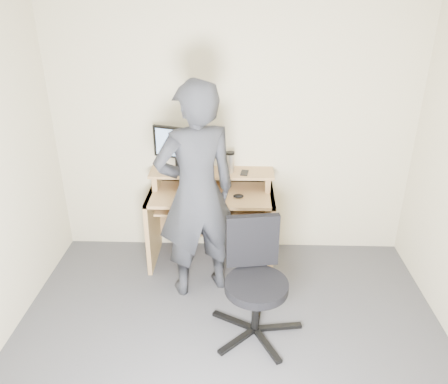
# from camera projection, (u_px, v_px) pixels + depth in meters

# --- Properties ---
(ground) EXTENTS (3.50, 3.50, 0.00)m
(ground) POSITION_uv_depth(u_px,v_px,m) (228.00, 372.00, 3.16)
(ground) COLOR #49494D
(ground) RESTS_ON ground
(back_wall) EXTENTS (3.50, 0.02, 2.50)m
(back_wall) POSITION_uv_depth(u_px,v_px,m) (233.00, 133.00, 4.21)
(back_wall) COLOR beige
(back_wall) RESTS_ON ground
(desk) EXTENTS (1.20, 0.60, 0.91)m
(desk) POSITION_uv_depth(u_px,v_px,m) (212.00, 208.00, 4.32)
(desk) COLOR tan
(desk) RESTS_ON ground
(monitor) EXTENTS (0.46, 0.18, 0.45)m
(monitor) POSITION_uv_depth(u_px,v_px,m) (177.00, 146.00, 4.09)
(monitor) COLOR black
(monitor) RESTS_ON desk
(external_drive) EXTENTS (0.08, 0.14, 0.20)m
(external_drive) POSITION_uv_depth(u_px,v_px,m) (193.00, 162.00, 4.19)
(external_drive) COLOR black
(external_drive) RESTS_ON desk
(travel_mug) EXTENTS (0.10, 0.10, 0.18)m
(travel_mug) POSITION_uv_depth(u_px,v_px,m) (230.00, 163.00, 4.18)
(travel_mug) COLOR silver
(travel_mug) RESTS_ON desk
(smartphone) EXTENTS (0.08, 0.14, 0.01)m
(smartphone) POSITION_uv_depth(u_px,v_px,m) (244.00, 173.00, 4.18)
(smartphone) COLOR black
(smartphone) RESTS_ON desk
(charger) EXTENTS (0.05, 0.04, 0.03)m
(charger) POSITION_uv_depth(u_px,v_px,m) (180.00, 173.00, 4.15)
(charger) COLOR black
(charger) RESTS_ON desk
(headphones) EXTENTS (0.18, 0.18, 0.06)m
(headphones) POSITION_uv_depth(u_px,v_px,m) (200.00, 169.00, 4.26)
(headphones) COLOR silver
(headphones) RESTS_ON desk
(keyboard) EXTENTS (0.46, 0.18, 0.03)m
(keyboard) POSITION_uv_depth(u_px,v_px,m) (209.00, 205.00, 4.11)
(keyboard) COLOR black
(keyboard) RESTS_ON desk
(mouse) EXTENTS (0.11, 0.09, 0.04)m
(mouse) POSITION_uv_depth(u_px,v_px,m) (238.00, 196.00, 4.05)
(mouse) COLOR black
(mouse) RESTS_ON desk
(office_chair) EXTENTS (0.73, 0.73, 0.93)m
(office_chair) POSITION_uv_depth(u_px,v_px,m) (255.00, 275.00, 3.37)
(office_chair) COLOR black
(office_chair) RESTS_ON ground
(person) EXTENTS (0.82, 0.69, 1.92)m
(person) POSITION_uv_depth(u_px,v_px,m) (196.00, 193.00, 3.66)
(person) COLOR black
(person) RESTS_ON ground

